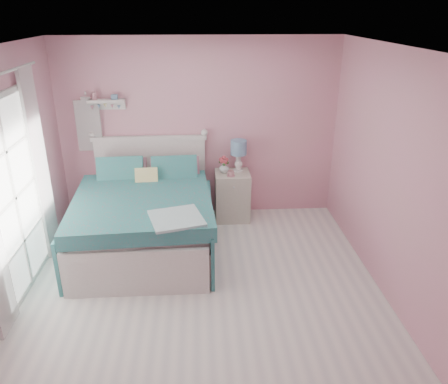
{
  "coord_description": "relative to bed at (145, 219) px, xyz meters",
  "views": [
    {
      "loc": [
        -0.0,
        -3.93,
        2.94
      ],
      "look_at": [
        0.3,
        1.2,
        0.76
      ],
      "focal_mm": 35.0,
      "sensor_mm": 36.0,
      "label": 1
    }
  ],
  "objects": [
    {
      "name": "floor",
      "position": [
        0.72,
        -1.18,
        -0.41
      ],
      "size": [
        4.5,
        4.5,
        0.0
      ],
      "primitive_type": "plane",
      "color": "white",
      "rests_on": "ground"
    },
    {
      "name": "teacup",
      "position": [
        1.16,
        0.68,
        0.35
      ],
      "size": [
        0.1,
        0.1,
        0.08
      ],
      "primitive_type": "imported",
      "rotation": [
        0.0,
        0.0,
        0.01
      ],
      "color": "#CF8B93",
      "rests_on": "nightstand"
    },
    {
      "name": "vase",
      "position": [
        1.07,
        0.83,
        0.39
      ],
      "size": [
        0.19,
        0.19,
        0.15
      ],
      "primitive_type": "imported",
      "rotation": [
        0.0,
        0.0,
        0.42
      ],
      "color": "silver",
      "rests_on": "nightstand"
    },
    {
      "name": "curtain_far",
      "position": [
        -1.2,
        -0.04,
        0.77
      ],
      "size": [
        0.04,
        0.4,
        2.32
      ],
      "primitive_type": "cube",
      "color": "white",
      "rests_on": "floor"
    },
    {
      "name": "room_shell",
      "position": [
        0.72,
        -1.18,
        1.17
      ],
      "size": [
        4.5,
        4.5,
        4.5
      ],
      "color": "pink",
      "rests_on": "floor"
    },
    {
      "name": "table_lamp",
      "position": [
        1.28,
        0.89,
        0.63
      ],
      "size": [
        0.23,
        0.23,
        0.46
      ],
      "color": "white",
      "rests_on": "nightstand"
    },
    {
      "name": "roses",
      "position": [
        1.06,
        0.82,
        0.5
      ],
      "size": [
        0.14,
        0.11,
        0.12
      ],
      "color": "#C1424D",
      "rests_on": "vase"
    },
    {
      "name": "wall_shelf",
      "position": [
        -0.55,
        1.01,
        1.32
      ],
      "size": [
        0.5,
        0.15,
        0.25
      ],
      "color": "silver",
      "rests_on": "room_shell"
    },
    {
      "name": "nightstand",
      "position": [
        1.19,
        0.8,
        -0.05
      ],
      "size": [
        0.5,
        0.49,
        0.72
      ],
      "color": "beige",
      "rests_on": "floor"
    },
    {
      "name": "french_door",
      "position": [
        -1.25,
        -0.78,
        0.66
      ],
      "size": [
        0.04,
        1.32,
        2.16
      ],
      "color": "silver",
      "rests_on": "floor"
    },
    {
      "name": "bed",
      "position": [
        0.0,
        0.0,
        0.0
      ],
      "size": [
        1.78,
        2.17,
        1.23
      ],
      "rotation": [
        0.0,
        0.0,
        0.06
      ],
      "color": "silver",
      "rests_on": "floor"
    },
    {
      "name": "hanging_dress",
      "position": [
        -0.83,
        1.0,
        0.99
      ],
      "size": [
        0.34,
        0.03,
        0.72
      ],
      "primitive_type": "cube",
      "color": "white",
      "rests_on": "room_shell"
    }
  ]
}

